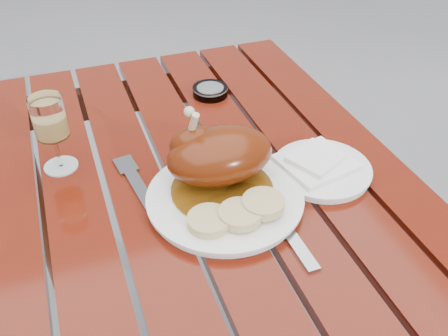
# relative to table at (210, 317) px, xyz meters

# --- Properties ---
(table) EXTENTS (0.80, 1.20, 0.75)m
(table) POSITION_rel_table_xyz_m (0.00, 0.00, 0.00)
(table) COLOR maroon
(table) RESTS_ON ground
(dinner_plate) EXTENTS (0.33, 0.33, 0.02)m
(dinner_plate) POSITION_rel_table_xyz_m (0.02, -0.04, 0.38)
(dinner_plate) COLOR white
(dinner_plate) RESTS_ON table
(roast_duck) EXTENTS (0.20, 0.19, 0.14)m
(roast_duck) POSITION_rel_table_xyz_m (0.03, 0.01, 0.45)
(roast_duck) COLOR #60360A
(roast_duck) RESTS_ON dinner_plate
(bread_dumplings) EXTENTS (0.17, 0.08, 0.02)m
(bread_dumplings) POSITION_rel_table_xyz_m (0.02, -0.10, 0.41)
(bread_dumplings) COLOR #DCC786
(bread_dumplings) RESTS_ON dinner_plate
(wine_glass) EXTENTS (0.08, 0.08, 0.16)m
(wine_glass) POSITION_rel_table_xyz_m (-0.24, 0.17, 0.45)
(wine_glass) COLOR #F4CA6F
(wine_glass) RESTS_ON table
(side_plate) EXTENTS (0.20, 0.20, 0.02)m
(side_plate) POSITION_rel_table_xyz_m (0.23, -0.02, 0.38)
(side_plate) COLOR white
(side_plate) RESTS_ON table
(napkin) EXTENTS (0.15, 0.14, 0.01)m
(napkin) POSITION_rel_table_xyz_m (0.22, -0.01, 0.40)
(napkin) COLOR white
(napkin) RESTS_ON side_plate
(ashtray) EXTENTS (0.11, 0.11, 0.02)m
(ashtray) POSITION_rel_table_xyz_m (0.13, 0.35, 0.39)
(ashtray) COLOR #B2B7BC
(ashtray) RESTS_ON table
(fork) EXTENTS (0.05, 0.19, 0.01)m
(fork) POSITION_rel_table_xyz_m (-0.11, 0.05, 0.38)
(fork) COLOR gray
(fork) RESTS_ON table
(knife) EXTENTS (0.03, 0.23, 0.01)m
(knife) POSITION_rel_table_xyz_m (0.10, -0.12, 0.38)
(knife) COLOR gray
(knife) RESTS_ON table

